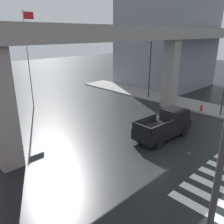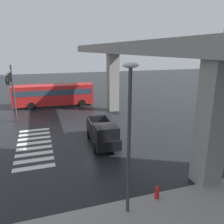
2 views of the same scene
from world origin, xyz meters
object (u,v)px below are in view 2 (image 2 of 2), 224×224
pickup_truck (103,134)px  street_lamp_near_corner (129,125)px  traffic_signal_mast (11,85)px  city_bus (54,94)px  flagpole (220,67)px  fire_hydrant (157,193)px

pickup_truck → street_lamp_near_corner: size_ratio=0.72×
pickup_truck → traffic_signal_mast: (-7.31, -7.34, 3.39)m
pickup_truck → city_bus: size_ratio=0.48×
pickup_truck → city_bus: bearing=-169.6°
pickup_truck → flagpole: size_ratio=0.52×
pickup_truck → fire_hydrant: bearing=5.3°
flagpole → fire_hydrant: bearing=-50.6°
pickup_truck → fire_hydrant: (7.80, 0.72, -0.56)m
pickup_truck → fire_hydrant: size_ratio=6.12×
flagpole → street_lamp_near_corner: bearing=-53.0°
pickup_truck → street_lamp_near_corner: (8.20, -1.10, 3.57)m
city_bus → street_lamp_near_corner: 23.67m
fire_hydrant → city_bus: bearing=-171.3°
pickup_truck → street_lamp_near_corner: bearing=-7.7°
traffic_signal_mast → fire_hydrant: 17.57m
city_bus → fire_hydrant: bearing=8.7°
traffic_signal_mast → street_lamp_near_corner: street_lamp_near_corner is taller
city_bus → flagpole: bearing=57.0°
pickup_truck → flagpole: 16.03m
traffic_signal_mast → pickup_truck: bearing=45.1°
city_bus → traffic_signal_mast: size_ratio=1.68×
traffic_signal_mast → fire_hydrant: (15.11, 8.07, -3.95)m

